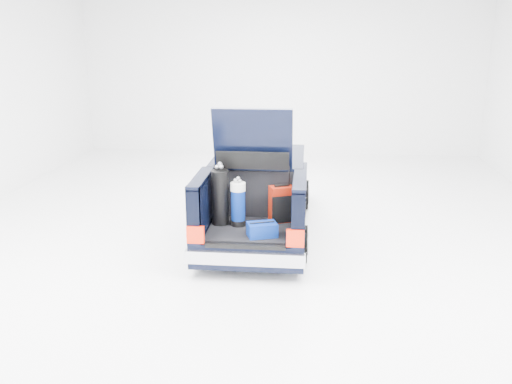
# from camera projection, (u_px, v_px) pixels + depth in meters

# --- Properties ---
(ground) EXTENTS (14.00, 14.00, 0.00)m
(ground) POSITION_uv_depth(u_px,v_px,m) (259.00, 231.00, 10.21)
(ground) COLOR white
(ground) RESTS_ON ground
(car) EXTENTS (1.87, 4.65, 2.47)m
(car) POSITION_uv_depth(u_px,v_px,m) (259.00, 195.00, 10.12)
(car) COLOR black
(car) RESTS_ON ground
(red_suitcase) EXTENTS (0.44, 0.38, 0.63)m
(red_suitcase) POSITION_uv_depth(u_px,v_px,m) (281.00, 204.00, 8.87)
(red_suitcase) COLOR #711003
(red_suitcase) RESTS_ON car
(black_golf_bag) EXTENTS (0.36, 0.38, 1.01)m
(black_golf_bag) POSITION_uv_depth(u_px,v_px,m) (220.00, 197.00, 8.70)
(black_golf_bag) COLOR black
(black_golf_bag) RESTS_ON car
(blue_golf_bag) EXTENTS (0.29, 0.29, 0.81)m
(blue_golf_bag) POSITION_uv_depth(u_px,v_px,m) (238.00, 204.00, 8.67)
(blue_golf_bag) COLOR black
(blue_golf_bag) RESTS_ON car
(blue_duffel) EXTENTS (0.51, 0.41, 0.23)m
(blue_duffel) POSITION_uv_depth(u_px,v_px,m) (262.00, 230.00, 8.27)
(blue_duffel) COLOR navy
(blue_duffel) RESTS_ON car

